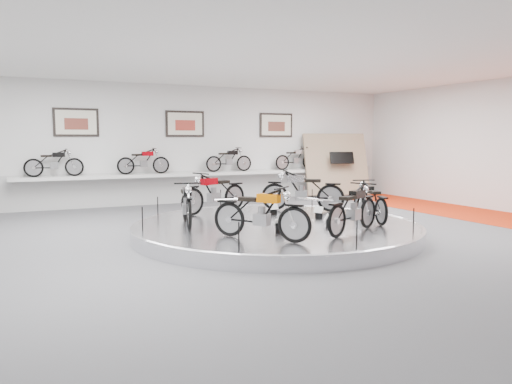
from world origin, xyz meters
name	(u,v)px	position (x,y,z in m)	size (l,w,h in m)	color
floor	(283,239)	(0.00, 0.00, 0.00)	(16.00, 16.00, 0.00)	#505053
ceiling	(284,53)	(0.00, 0.00, 4.00)	(16.00, 16.00, 0.00)	white
wall_back	(185,145)	(0.00, 7.00, 2.00)	(16.00, 16.00, 0.00)	silver
orange_carpet_strip	(497,218)	(6.80, 0.00, 0.01)	(2.40, 12.60, 0.01)	red
dado_band	(186,187)	(0.00, 6.98, 0.55)	(15.68, 0.04, 1.10)	#BCBCBA
display_platform	(276,230)	(0.00, 0.30, 0.15)	(6.40, 6.40, 0.30)	silver
platform_rim	(276,224)	(0.00, 0.30, 0.27)	(6.40, 6.40, 0.10)	#B2B2BA
shelf	(188,174)	(0.00, 6.70, 1.00)	(11.00, 0.55, 0.10)	silver
poster_left	(76,122)	(-3.50, 6.96, 2.70)	(1.35, 0.06, 0.88)	silver
poster_center	(185,124)	(0.00, 6.96, 2.70)	(1.35, 0.06, 0.88)	silver
poster_right	(276,125)	(3.50, 6.96, 2.70)	(1.35, 0.06, 0.88)	silver
display_panel	(336,164)	(5.60, 6.10, 1.25)	(2.40, 0.12, 2.40)	#906E59
shelf_bike_a	(54,165)	(-4.20, 6.70, 1.42)	(1.22, 0.42, 0.73)	black
shelf_bike_b	(144,163)	(-1.50, 6.70, 1.42)	(1.22, 0.42, 0.73)	#880008
shelf_bike_c	(229,161)	(1.50, 6.70, 1.42)	(1.22, 0.42, 0.73)	black
shelf_bike_d	(296,160)	(4.20, 6.70, 1.42)	(1.22, 0.42, 0.73)	#AEAEB3
bike_a	(302,190)	(1.51, 1.70, 0.85)	(1.85, 0.65, 1.09)	#AEAEB3
bike_b	(214,192)	(-0.69, 2.40, 0.82)	(1.78, 0.63, 1.05)	#880008
bike_c	(187,203)	(-1.91, 0.86, 0.79)	(1.67, 0.59, 0.98)	black
bike_d	(261,213)	(-1.13, -1.22, 0.81)	(1.72, 0.61, 1.01)	#C25D00
bike_e	(353,209)	(0.84, -1.41, 0.79)	(1.68, 0.59, 0.99)	black
bike_f	(370,201)	(2.08, -0.36, 0.77)	(1.59, 0.56, 0.93)	black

